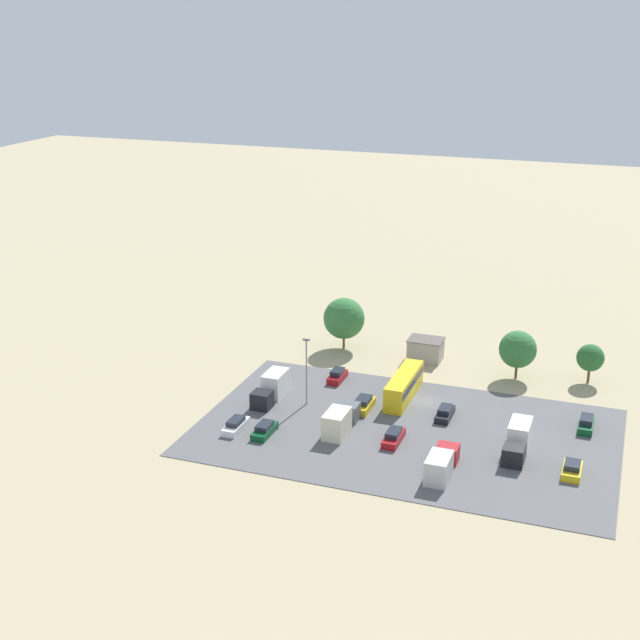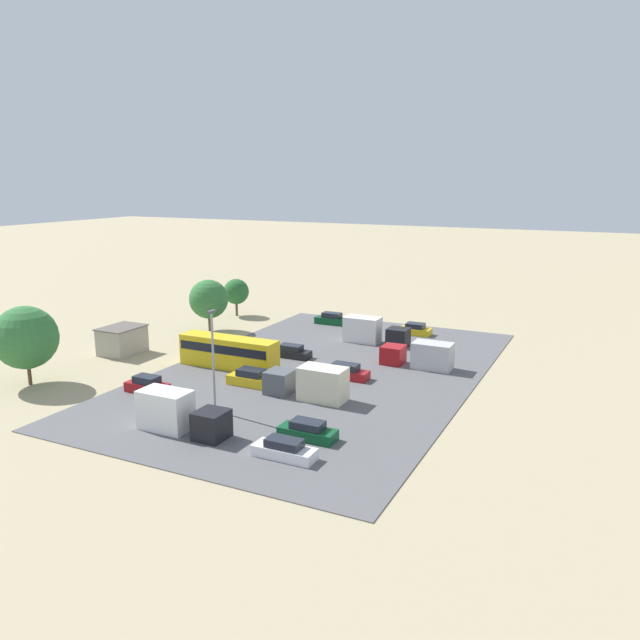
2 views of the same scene
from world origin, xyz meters
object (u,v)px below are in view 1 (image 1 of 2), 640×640
(parked_truck_2, at_px, (272,388))
(parked_truck_3, at_px, (340,420))
(parked_car_1, at_px, (265,430))
(parked_car_3, at_px, (445,413))
(bus, at_px, (404,385))
(parked_truck_0, at_px, (518,440))
(parked_truck_1, at_px, (441,464))
(parked_car_0, at_px, (572,470))
(parked_car_7, at_px, (337,376))
(parked_car_6, at_px, (394,437))
(parked_car_4, at_px, (363,404))
(parked_car_2, at_px, (586,424))
(parked_car_5, at_px, (236,425))
(shed_building, at_px, (426,349))

(parked_truck_2, xyz_separation_m, parked_truck_3, (-11.43, 5.94, -0.05))
(parked_car_1, height_order, parked_car_3, parked_car_1)
(bus, xyz_separation_m, parked_car_3, (-6.38, 4.01, -1.18))
(parked_car_1, relative_size, parked_truck_0, 0.57)
(parked_truck_0, relative_size, parked_truck_1, 1.05)
(parked_car_0, height_order, parked_car_7, parked_car_7)
(parked_car_0, bearing_deg, parked_car_1, -175.90)
(parked_car_6, bearing_deg, parked_car_3, -116.31)
(parked_car_3, xyz_separation_m, parked_car_6, (4.23, 8.55, 0.03))
(parked_car_4, relative_size, parked_truck_1, 0.61)
(parked_truck_2, bearing_deg, parked_car_0, 169.26)
(parked_car_2, bearing_deg, parked_truck_1, -129.52)
(parked_truck_3, bearing_deg, parked_car_5, -161.70)
(parked_car_1, bearing_deg, parked_car_0, 4.10)
(parked_car_1, height_order, parked_car_4, parked_car_4)
(parked_truck_2, distance_m, parked_truck_3, 12.88)
(shed_building, bearing_deg, parked_car_3, 110.78)
(parked_car_5, height_order, parked_car_6, parked_car_6)
(parked_car_5, height_order, parked_car_7, parked_car_7)
(parked_car_2, xyz_separation_m, parked_car_7, (33.09, -3.75, 0.00))
(parked_car_2, bearing_deg, parked_truck_2, -173.00)
(parked_car_7, bearing_deg, parked_truck_0, -25.47)
(parked_truck_2, bearing_deg, parked_car_5, 87.07)
(parked_truck_2, height_order, parked_truck_3, parked_truck_2)
(shed_building, distance_m, parked_truck_0, 29.48)
(shed_building, bearing_deg, parked_car_4, 80.44)
(bus, distance_m, parked_truck_2, 17.20)
(shed_building, distance_m, parked_car_2, 28.37)
(parked_truck_0, xyz_separation_m, parked_truck_3, (20.79, 2.06, -0.01))
(parked_truck_2, bearing_deg, parked_car_4, -175.73)
(parked_car_3, height_order, parked_truck_0, parked_truck_0)
(parked_car_6, bearing_deg, parked_car_0, 177.57)
(parked_car_0, relative_size, parked_car_1, 0.88)
(parked_car_6, relative_size, parked_truck_0, 0.60)
(bus, xyz_separation_m, parked_truck_3, (4.65, 12.05, -0.36))
(parked_car_0, relative_size, parked_car_4, 0.87)
(parked_truck_2, bearing_deg, shed_building, -127.24)
(parked_car_7, bearing_deg, parked_car_0, -26.04)
(parked_car_3, height_order, parked_car_7, parked_car_7)
(parked_car_3, height_order, parked_car_4, parked_car_4)
(parked_car_2, xyz_separation_m, parked_car_4, (26.96, 3.90, -0.00))
(shed_building, bearing_deg, parked_car_1, 67.94)
(shed_building, relative_size, parked_truck_3, 0.64)
(parked_car_0, bearing_deg, parked_car_4, 162.66)
(parked_car_1, distance_m, parked_car_6, 15.36)
(parked_car_5, distance_m, parked_car_7, 19.60)
(shed_building, distance_m, parked_car_1, 32.67)
(shed_building, bearing_deg, parked_car_6, 95.78)
(parked_car_6, height_order, parked_truck_0, parked_truck_0)
(parked_car_7, relative_size, parked_truck_2, 0.55)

